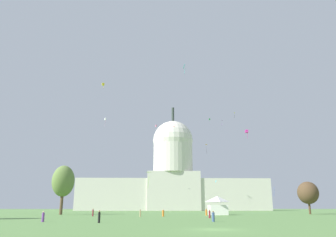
{
  "coord_description": "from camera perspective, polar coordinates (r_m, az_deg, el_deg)",
  "views": [
    {
      "loc": [
        -5.73,
        -33.4,
        2.09
      ],
      "look_at": [
        -1.44,
        88.2,
        34.86
      ],
      "focal_mm": 35.31,
      "sensor_mm": 36.0,
      "label": 1
    }
  ],
  "objects": [
    {
      "name": "ground_plane",
      "position": [
        33.96,
        8.13,
        -18.46
      ],
      "size": [
        800.0,
        800.0,
        0.0
      ],
      "primitive_type": "plane",
      "color": "#567F42"
    },
    {
      "name": "capitol_building",
      "position": [
        220.55,
        0.89,
        -10.27
      ],
      "size": [
        122.72,
        26.82,
        69.01
      ],
      "color": "beige",
      "rests_on": "ground_plane"
    },
    {
      "name": "event_tent",
      "position": [
        97.14,
        8.56,
        -14.65
      ],
      "size": [
        5.32,
        6.6,
        5.14
      ],
      "rotation": [
        0.0,
        0.0,
        -0.03
      ],
      "color": "white",
      "rests_on": "ground_plane"
    },
    {
      "name": "tree_east_far",
      "position": [
        114.39,
        23.02,
        -11.73
      ],
      "size": [
        8.3,
        8.44,
        9.9
      ],
      "color": "#4C3823",
      "rests_on": "ground_plane"
    },
    {
      "name": "tree_west_near",
      "position": [
        105.27,
        -17.64,
        -10.29
      ],
      "size": [
        8.25,
        7.67,
        14.3
      ],
      "color": "brown",
      "rests_on": "ground_plane"
    },
    {
      "name": "person_maroon_deep_crowd",
      "position": [
        83.48,
        -12.84,
        -15.57
      ],
      "size": [
        0.45,
        0.45,
        1.78
      ],
      "rotation": [
        0.0,
        0.0,
        3.59
      ],
      "color": "maroon",
      "rests_on": "ground_plane"
    },
    {
      "name": "person_purple_front_center",
      "position": [
        54.03,
        -20.76,
        -15.61
      ],
      "size": [
        0.44,
        0.44,
        1.55
      ],
      "rotation": [
        0.0,
        0.0,
        1.75
      ],
      "color": "#703D93",
      "rests_on": "ground_plane"
    },
    {
      "name": "person_denim_back_right",
      "position": [
        51.95,
        7.82,
        -16.48
      ],
      "size": [
        0.6,
        0.6,
        1.55
      ],
      "rotation": [
        0.0,
        0.0,
        0.74
      ],
      "color": "#3D5684",
      "rests_on": "ground_plane"
    },
    {
      "name": "person_tan_back_left",
      "position": [
        77.36,
        -4.8,
        -16.0
      ],
      "size": [
        0.45,
        0.45,
        1.62
      ],
      "rotation": [
        0.0,
        0.0,
        4.04
      ],
      "color": "tan",
      "rests_on": "ground_plane"
    },
    {
      "name": "person_orange_near_tree_east",
      "position": [
        90.07,
        6.64,
        -15.8
      ],
      "size": [
        0.62,
        0.62,
        1.76
      ],
      "rotation": [
        0.0,
        0.0,
        2.19
      ],
      "color": "orange",
      "rests_on": "ground_plane"
    },
    {
      "name": "person_black_aisle_center",
      "position": [
        48.49,
        -11.8,
        -16.3
      ],
      "size": [
        0.41,
        0.41,
        1.68
      ],
      "rotation": [
        0.0,
        0.0,
        1.22
      ],
      "color": "black",
      "rests_on": "ground_plane"
    },
    {
      "name": "person_maroon_mid_right",
      "position": [
        68.44,
        7.19,
        -16.08
      ],
      "size": [
        0.52,
        0.52,
        1.65
      ],
      "rotation": [
        0.0,
        0.0,
        5.26
      ],
      "color": "maroon",
      "rests_on": "ground_plane"
    },
    {
      "name": "person_orange_back_center",
      "position": [
        80.24,
        -0.85,
        -16.03
      ],
      "size": [
        0.56,
        0.56,
        1.65
      ],
      "rotation": [
        0.0,
        0.0,
        2.91
      ],
      "color": "orange",
      "rests_on": "ground_plane"
    },
    {
      "name": "kite_white_low",
      "position": [
        132.3,
        6.67,
        -12.13
      ],
      "size": [
        1.25,
        1.32,
        3.87
      ],
      "rotation": [
        0.0,
        0.0,
        1.1
      ],
      "color": "white"
    },
    {
      "name": "kite_gold_high",
      "position": [
        191.28,
        11.3,
        0.85
      ],
      "size": [
        0.75,
        1.82,
        2.75
      ],
      "rotation": [
        0.0,
        0.0,
        4.63
      ],
      "color": "gold"
    },
    {
      "name": "kite_black_low",
      "position": [
        187.64,
        3.7,
        -12.19
      ],
      "size": [
        1.5,
        1.03,
        0.25
      ],
      "rotation": [
        0.0,
        0.0,
        0.18
      ],
      "color": "black"
    },
    {
      "name": "kite_red_high",
      "position": [
        194.08,
        1.12,
        -1.61
      ],
      "size": [
        1.37,
        1.34,
        3.93
      ],
      "rotation": [
        0.0,
        0.0,
        2.41
      ],
      "color": "red"
    },
    {
      "name": "kite_cyan_low",
      "position": [
        179.28,
        8.28,
        -10.68
      ],
      "size": [
        0.58,
        1.25,
        1.19
      ],
      "rotation": [
        0.0,
        0.0,
        0.89
      ],
      "color": "#33BCDB"
    },
    {
      "name": "kite_orange_mid",
      "position": [
        165.68,
        6.52,
        -4.66
      ],
      "size": [
        1.34,
        1.54,
        4.5
      ],
      "rotation": [
        0.0,
        0.0,
        5.19
      ],
      "color": "orange"
    },
    {
      "name": "kite_violet_high",
      "position": [
        182.68,
        9.17,
        -0.52
      ],
      "size": [
        1.19,
        1.79,
        2.55
      ],
      "rotation": [
        0.0,
        0.0,
        4.97
      ],
      "color": "purple"
    },
    {
      "name": "kite_blue_low",
      "position": [
        129.88,
        17.84,
        -11.5
      ],
      "size": [
        0.53,
        0.84,
        3.54
      ],
      "rotation": [
        0.0,
        0.0,
        0.46
      ],
      "color": "blue"
    },
    {
      "name": "kite_green_high",
      "position": [
        172.85,
        7.19,
        -0.13
      ],
      "size": [
        0.74,
        0.64,
        0.94
      ],
      "rotation": [
        0.0,
        0.0,
        6.07
      ],
      "color": "green"
    },
    {
      "name": "kite_pink_high",
      "position": [
        187.63,
        -2.06,
        -1.26
      ],
      "size": [
        1.25,
        1.26,
        1.23
      ],
      "rotation": [
        0.0,
        0.0,
        2.45
      ],
      "color": "pink"
    },
    {
      "name": "kite_yellow_high",
      "position": [
        158.2,
        -11.13,
        5.81
      ],
      "size": [
        1.33,
        1.33,
        2.41
      ],
      "rotation": [
        0.0,
        0.0,
        3.45
      ],
      "color": "yellow"
    },
    {
      "name": "kite_lime_low",
      "position": [
        96.52,
        -3.52,
        -9.6
      ],
      "size": [
        1.79,
        1.42,
        4.37
      ],
      "rotation": [
        0.0,
        0.0,
        3.71
      ],
      "color": "#8CD133"
    },
    {
      "name": "kite_magenta_mid",
      "position": [
        112.6,
        13.41,
        -2.18
      ],
      "size": [
        0.9,
        0.95,
        3.03
      ],
      "rotation": [
        0.0,
        0.0,
        3.12
      ],
      "color": "#D1339E"
    },
    {
      "name": "kite_turquoise_high",
      "position": [
        99.34,
        2.81,
        8.86
      ],
      "size": [
        0.6,
        0.7,
        3.09
      ],
      "rotation": [
        0.0,
        0.0,
        0.67
      ],
      "color": "teal"
    },
    {
      "name": "kite_white_high",
      "position": [
        182.58,
        -10.77,
        -0.11
      ],
      "size": [
        1.14,
        1.11,
        4.55
      ],
      "rotation": [
        0.0,
        0.0,
        4.23
      ],
      "color": "white"
    }
  ]
}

